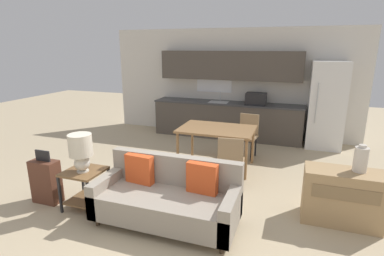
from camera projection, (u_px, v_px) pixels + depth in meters
The scene contains 13 objects.
ground_plane at pixel (150, 228), 3.82m from camera, with size 20.00×20.00×0.00m, color tan.
wall_back at pixel (230, 83), 7.69m from camera, with size 6.40×0.07×2.70m.
kitchen_counter at pixel (228, 104), 7.54m from camera, with size 3.72×0.65×2.15m.
refrigerator at pixel (326, 105), 6.70m from camera, with size 0.76×0.71×1.95m.
dining_table at pixel (217, 132), 5.62m from camera, with size 1.38×0.94×0.77m.
couch at pixel (168, 197), 3.91m from camera, with size 1.85×0.80×0.84m.
side_table at pixel (85, 183), 4.23m from camera, with size 0.52×0.52×0.57m.
table_lamp at pixel (81, 150), 4.07m from camera, with size 0.32×0.32×0.54m.
credenza at pixel (342, 197), 3.88m from camera, with size 0.96×0.46×0.72m.
vase at pixel (361, 159), 3.74m from camera, with size 0.17×0.17×0.35m.
dining_chair_far_right at pixel (247, 133), 6.26m from camera, with size 0.47×0.47×0.89m.
dining_chair_near_right at pixel (231, 160), 4.79m from camera, with size 0.47×0.47×0.89m.
suitcase at pixel (46, 181), 4.41m from camera, with size 0.41×0.22×0.81m.
Camera 1 is at (1.62, -2.99, 2.24)m, focal length 28.00 mm.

